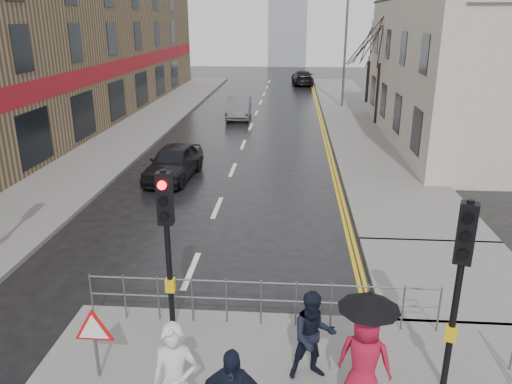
% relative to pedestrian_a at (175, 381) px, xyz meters
% --- Properties ---
extents(ground, '(120.00, 120.00, 0.00)m').
position_rel_pedestrian_a_xyz_m(ground, '(-0.88, 2.36, -1.08)').
color(ground, black).
rests_on(ground, ground).
extents(left_pavement, '(4.00, 44.00, 0.14)m').
position_rel_pedestrian_a_xyz_m(left_pavement, '(-7.38, 25.36, -1.01)').
color(left_pavement, '#605E5B').
rests_on(left_pavement, ground).
extents(right_pavement, '(4.00, 40.00, 0.14)m').
position_rel_pedestrian_a_xyz_m(right_pavement, '(5.62, 27.36, -1.01)').
color(right_pavement, '#605E5B').
rests_on(right_pavement, ground).
extents(pavement_bridge_right, '(4.00, 4.20, 0.14)m').
position_rel_pedestrian_a_xyz_m(pavement_bridge_right, '(5.62, 5.36, -1.01)').
color(pavement_bridge_right, '#605E5B').
rests_on(pavement_bridge_right, ground).
extents(building_left_terrace, '(8.00, 42.00, 10.00)m').
position_rel_pedestrian_a_xyz_m(building_left_terrace, '(-12.88, 24.36, 3.92)').
color(building_left_terrace, '#886E4E').
rests_on(building_left_terrace, ground).
extents(building_right_cream, '(9.00, 16.40, 10.10)m').
position_rel_pedestrian_a_xyz_m(building_right_cream, '(11.12, 20.36, 3.70)').
color(building_right_cream, beige).
rests_on(building_right_cream, ground).
extents(traffic_signal_near_left, '(0.28, 0.27, 3.40)m').
position_rel_pedestrian_a_xyz_m(traffic_signal_near_left, '(-0.68, 2.56, 1.37)').
color(traffic_signal_near_left, black).
rests_on(traffic_signal_near_left, near_pavement).
extents(traffic_signal_near_right, '(0.34, 0.33, 3.40)m').
position_rel_pedestrian_a_xyz_m(traffic_signal_near_right, '(4.31, 1.36, 1.37)').
color(traffic_signal_near_right, black).
rests_on(traffic_signal_near_right, near_pavement).
extents(guard_railing_front, '(7.14, 0.04, 1.00)m').
position_rel_pedestrian_a_xyz_m(guard_railing_front, '(1.07, 2.96, -0.23)').
color(guard_railing_front, '#595B5E').
rests_on(guard_railing_front, near_pavement).
extents(warning_sign, '(0.80, 0.07, 1.35)m').
position_rel_pedestrian_a_xyz_m(warning_sign, '(-1.68, 1.15, -0.04)').
color(warning_sign, '#595B5E').
rests_on(warning_sign, near_pavement).
extents(street_lamp, '(1.83, 0.25, 8.00)m').
position_rel_pedestrian_a_xyz_m(street_lamp, '(4.94, 30.36, 3.62)').
color(street_lamp, '#595B5E').
rests_on(street_lamp, right_pavement).
extents(tree_near, '(2.40, 2.40, 6.58)m').
position_rel_pedestrian_a_xyz_m(tree_near, '(6.62, 24.36, 4.05)').
color(tree_near, black).
rests_on(tree_near, right_pavement).
extents(tree_far, '(2.40, 2.40, 5.64)m').
position_rel_pedestrian_a_xyz_m(tree_far, '(7.12, 32.36, 3.34)').
color(tree_far, black).
rests_on(tree_far, right_pavement).
extents(pedestrian_a, '(0.69, 0.46, 1.89)m').
position_rel_pedestrian_a_xyz_m(pedestrian_a, '(0.00, 0.00, 0.00)').
color(pedestrian_a, beige).
rests_on(pedestrian_a, near_pavement).
extents(pedestrian_b, '(0.91, 0.77, 1.65)m').
position_rel_pedestrian_a_xyz_m(pedestrian_b, '(2.06, 1.43, -0.12)').
color(pedestrian_b, black).
rests_on(pedestrian_b, near_pavement).
extents(pedestrian_with_umbrella, '(1.00, 0.96, 2.11)m').
position_rel_pedestrian_a_xyz_m(pedestrian_with_umbrella, '(2.84, 0.76, 0.19)').
color(pedestrian_with_umbrella, '#A4132D').
rests_on(pedestrian_with_umbrella, near_pavement).
extents(car_parked, '(1.99, 4.15, 1.37)m').
position_rel_pedestrian_a_xyz_m(car_parked, '(-3.08, 13.00, -0.40)').
color(car_parked, black).
rests_on(car_parked, ground).
extents(car_mid, '(1.59, 4.17, 1.36)m').
position_rel_pedestrian_a_xyz_m(car_mid, '(-1.87, 26.00, -0.41)').
color(car_mid, '#505356').
rests_on(car_mid, ground).
extents(car_far, '(2.22, 4.84, 1.37)m').
position_rel_pedestrian_a_xyz_m(car_far, '(2.44, 43.42, -0.40)').
color(car_far, black).
rests_on(car_far, ground).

